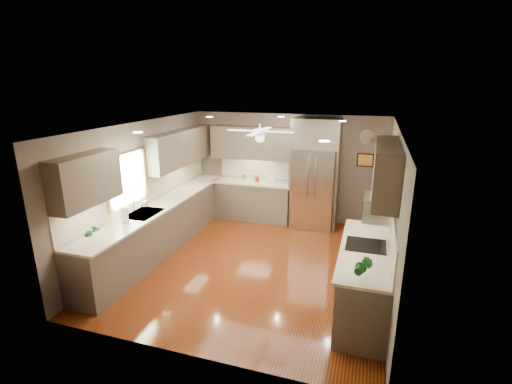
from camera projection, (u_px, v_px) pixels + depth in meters
The scene contains 27 objects.
floor at pixel (255, 263), 6.80m from camera, with size 5.00×5.00×0.00m, color #490F09.
ceiling at pixel (255, 126), 6.08m from camera, with size 5.00×5.00×0.00m, color white.
wall_back at pixel (287, 168), 8.72m from camera, with size 4.50×4.50×0.00m, color brown.
wall_front at pixel (187, 263), 4.16m from camera, with size 4.50×4.50×0.00m, color brown.
wall_left at pixel (143, 188), 7.09m from camera, with size 5.00×5.00×0.00m, color brown.
wall_right at pixel (392, 212), 5.78m from camera, with size 5.00×5.00×0.00m, color brown.
canister_b at pixel (244, 177), 8.80m from camera, with size 0.09×0.09×0.14m, color silver.
canister_c at pixel (254, 177), 8.72m from camera, with size 0.11×0.11×0.18m, color #BAAE8B.
canister_d at pixel (258, 179), 8.70m from camera, with size 0.09×0.09×0.13m, color maroon.
soap_bottle at pixel (145, 203), 6.88m from camera, with size 0.09×0.09×0.20m, color white.
potted_plant_left at pixel (91, 231), 5.44m from camera, with size 0.17×0.11×0.32m, color #185521.
potted_plant_right at pixel (364, 267), 4.38m from camera, with size 0.18×0.15×0.33m, color #185521.
bowl at pixel (271, 182), 8.62m from camera, with size 0.19×0.19×0.05m, color #BAAE8B.
left_run at pixel (164, 224), 7.36m from camera, with size 0.65×4.70×1.45m.
back_run at pixel (254, 199), 8.88m from camera, with size 1.85×0.65×1.45m.
uppers at pixel (229, 154), 7.12m from camera, with size 4.50×4.70×0.95m.
window at pixel (126, 179), 6.54m from camera, with size 0.05×1.12×0.92m.
sink at pixel (144, 215), 6.64m from camera, with size 0.50×0.70×0.32m.
refrigerator at pixel (314, 176), 8.22m from camera, with size 1.06×0.75×2.45m.
right_run at pixel (364, 277), 5.37m from camera, with size 0.70×2.20×1.45m.
microwave at pixel (378, 208), 5.28m from camera, with size 0.43×0.55×0.34m.
ceiling_fan at pixel (260, 134), 6.40m from camera, with size 1.18×1.18×0.32m.
recessed_lights at pixel (259, 124), 6.46m from camera, with size 2.84×3.14×0.01m.
wall_clock at pixel (367, 137), 7.97m from camera, with size 0.30×0.03×0.30m.
framed_print at pixel (365, 160), 8.10m from camera, with size 0.36×0.03×0.30m.
stool at pixel (361, 234), 7.49m from camera, with size 0.46×0.46×0.47m.
paper_towel at pixel (125, 215), 6.15m from camera, with size 0.11×0.11×0.29m.
Camera 1 is at (1.88, -5.84, 3.22)m, focal length 26.00 mm.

